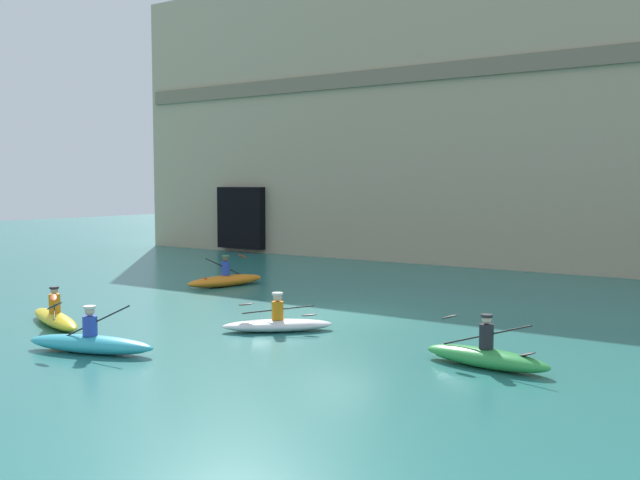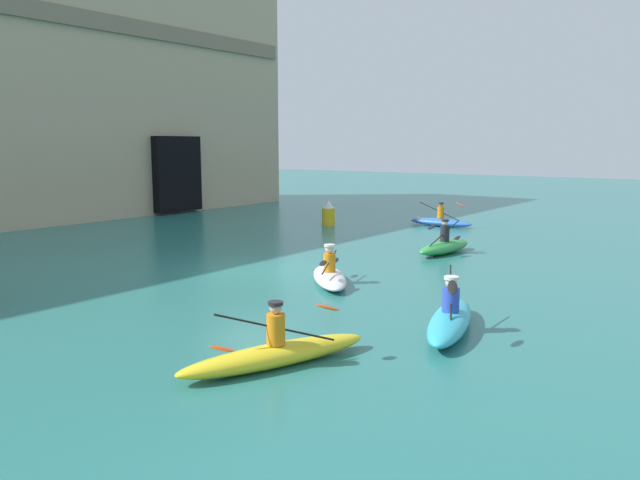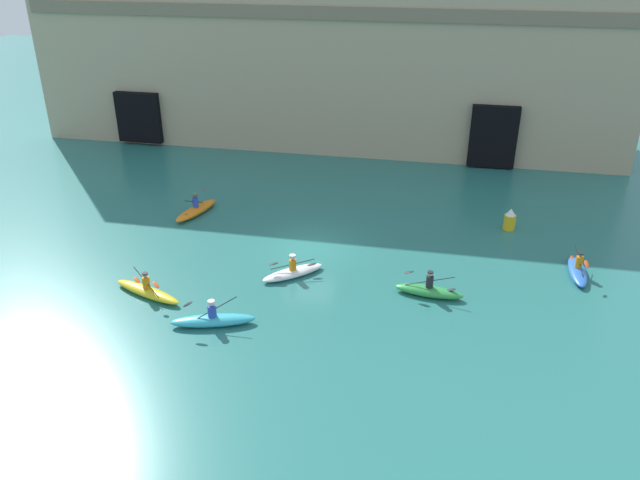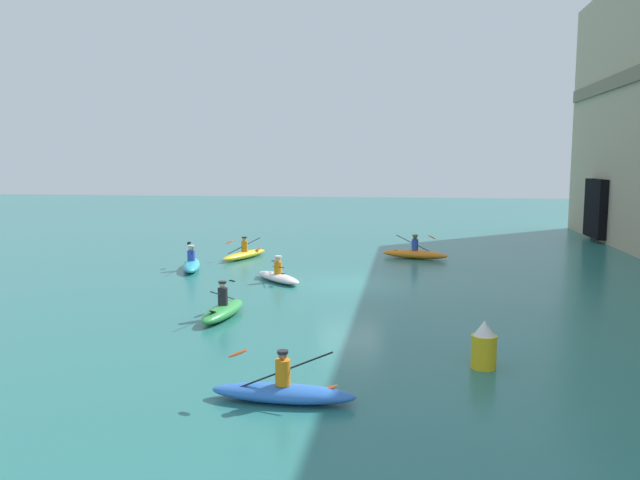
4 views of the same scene
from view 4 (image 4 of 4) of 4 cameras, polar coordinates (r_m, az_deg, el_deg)
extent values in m
plane|color=#28706B|center=(25.16, 2.79, -4.03)|extent=(120.00, 120.00, 0.00)
cube|color=black|center=(41.88, 24.01, 2.66)|extent=(3.26, 0.70, 3.58)
ellipsoid|color=orange|center=(31.89, 8.66, -1.30)|extent=(1.68, 3.45, 0.44)
cylinder|color=#2D47B7|center=(31.82, 8.67, -0.43)|extent=(0.33, 0.33, 0.54)
sphere|color=brown|center=(31.77, 8.69, 0.26)|extent=(0.23, 0.23, 0.23)
cylinder|color=#4C6B4C|center=(31.76, 8.69, 0.43)|extent=(0.28, 0.28, 0.06)
cylinder|color=black|center=(31.82, 8.67, -0.38)|extent=(0.36, 1.92, 0.90)
ellipsoid|color=#D84C19|center=(32.02, 7.15, -1.00)|extent=(0.25, 0.45, 0.23)
ellipsoid|color=#D84C19|center=(31.65, 10.21, 0.25)|extent=(0.25, 0.45, 0.23)
ellipsoid|color=#33B2C6|center=(28.90, -11.67, -2.27)|extent=(3.40, 1.70, 0.42)
cylinder|color=#2D47B7|center=(28.83, -11.70, -1.40)|extent=(0.34, 0.34, 0.46)
sphere|color=beige|center=(28.78, -11.71, -0.72)|extent=(0.23, 0.23, 0.23)
cylinder|color=silver|center=(28.77, -11.72, -0.53)|extent=(0.29, 0.29, 0.06)
cylinder|color=black|center=(28.82, -11.70, -1.36)|extent=(1.82, 0.90, 0.99)
ellipsoid|color=black|center=(29.64, -11.90, -0.29)|extent=(0.45, 0.34, 0.24)
ellipsoid|color=black|center=(28.02, -11.48, -2.48)|extent=(0.45, 0.34, 0.24)
ellipsoid|color=green|center=(19.99, -8.86, -6.45)|extent=(2.97, 1.02, 0.42)
cylinder|color=#232328|center=(19.89, -8.88, -5.11)|extent=(0.31, 0.31, 0.54)
sphere|color=beige|center=(19.81, -8.90, -4.07)|extent=(0.20, 0.20, 0.20)
cylinder|color=#232328|center=(19.79, -8.91, -3.83)|extent=(0.26, 0.26, 0.06)
cylinder|color=black|center=(19.88, -8.88, -5.04)|extent=(2.04, 0.15, 0.70)
ellipsoid|color=black|center=(19.13, -9.80, -6.45)|extent=(0.44, 0.20, 0.18)
ellipsoid|color=black|center=(20.65, -8.04, -3.72)|extent=(0.44, 0.20, 0.18)
ellipsoid|color=yellow|center=(31.76, -6.91, -1.36)|extent=(3.57, 1.83, 0.38)
cylinder|color=orange|center=(31.70, -6.92, -0.56)|extent=(0.31, 0.31, 0.52)
sphere|color=tan|center=(31.65, -6.93, 0.09)|extent=(0.20, 0.20, 0.20)
cylinder|color=#232328|center=(31.64, -6.94, 0.24)|extent=(0.26, 0.26, 0.06)
cylinder|color=black|center=(31.70, -6.93, -0.51)|extent=(1.67, 1.25, 0.66)
ellipsoid|color=#D84C19|center=(31.11, -8.24, -0.17)|extent=(0.46, 0.40, 0.18)
ellipsoid|color=#D84C19|center=(32.30, -5.66, -0.84)|extent=(0.46, 0.40, 0.18)
ellipsoid|color=white|center=(25.66, -3.85, -3.44)|extent=(2.78, 2.61, 0.32)
cylinder|color=orange|center=(25.59, -3.86, -2.54)|extent=(0.32, 0.32, 0.49)
sphere|color=beige|center=(25.53, -3.86, -1.74)|extent=(0.23, 0.23, 0.23)
cylinder|color=silver|center=(25.51, -3.87, -1.53)|extent=(0.29, 0.29, 0.06)
cylinder|color=black|center=(25.58, -3.86, -2.49)|extent=(1.82, 0.87, 0.31)
ellipsoid|color=black|center=(24.77, -3.41, -3.10)|extent=(0.48, 0.35, 0.11)
ellipsoid|color=black|center=(26.41, -4.28, -1.92)|extent=(0.48, 0.35, 0.11)
ellipsoid|color=blue|center=(13.19, -3.40, -13.82)|extent=(0.80, 3.04, 0.36)
cylinder|color=orange|center=(13.04, -3.42, -11.99)|extent=(0.31, 0.31, 0.53)
sphere|color=#9E704C|center=(12.92, -3.43, -10.49)|extent=(0.18, 0.18, 0.18)
cylinder|color=#232328|center=(12.90, -3.43, -10.19)|extent=(0.23, 0.23, 0.06)
cylinder|color=black|center=(13.03, -3.42, -11.88)|extent=(0.26, 2.05, 0.85)
ellipsoid|color=#D84C19|center=(13.03, -7.50, -10.23)|extent=(0.23, 0.44, 0.21)
ellipsoid|color=#D84C19|center=(13.11, 0.68, -13.45)|extent=(0.23, 0.44, 0.21)
cylinder|color=yellow|center=(15.58, 14.74, -9.85)|extent=(0.60, 0.60, 0.80)
cone|color=white|center=(15.42, 14.81, -7.78)|extent=(0.51, 0.51, 0.37)
camera|label=1|loc=(24.18, -49.42, 2.53)|focal=40.00mm
camera|label=2|loc=(40.78, -13.14, 5.35)|focal=35.00mm
camera|label=3|loc=(35.58, -51.14, 19.34)|focal=35.00mm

